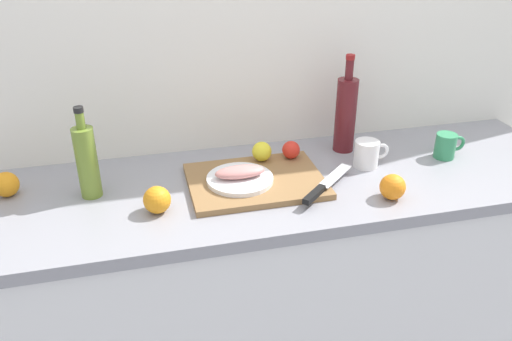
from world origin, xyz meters
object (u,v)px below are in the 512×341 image
object	(u,v)px
fish_fillet	(240,172)
coffee_mug_2	(367,154)
cutting_board	(256,182)
lemon_0	(262,151)
chef_knife	(322,187)
olive_oil_bottle	(87,161)
wine_bottle	(346,113)
coffee_mug_0	(446,146)
white_plate	(240,179)
orange_0	(6,184)

from	to	relation	value
fish_fillet	coffee_mug_2	world-z (taller)	coffee_mug_2
cutting_board	fish_fillet	size ratio (longest dim) A/B	2.70
coffee_mug_2	lemon_0	bearing A→B (deg)	165.47
chef_knife	olive_oil_bottle	bearing A→B (deg)	122.98
wine_bottle	coffee_mug_0	distance (m)	0.37
wine_bottle	coffee_mug_0	world-z (taller)	wine_bottle
lemon_0	fish_fillet	bearing A→B (deg)	-129.07
chef_knife	lemon_0	distance (m)	0.28
fish_fillet	olive_oil_bottle	size ratio (longest dim) A/B	0.55
white_plate	cutting_board	bearing A→B (deg)	3.41
cutting_board	coffee_mug_2	size ratio (longest dim) A/B	3.48
white_plate	coffee_mug_0	size ratio (longest dim) A/B	1.89
wine_bottle	white_plate	bearing A→B (deg)	-156.76
lemon_0	wine_bottle	world-z (taller)	wine_bottle
chef_knife	lemon_0	size ratio (longest dim) A/B	3.48
fish_fillet	orange_0	xyz separation A→B (m)	(-0.71, 0.12, -0.01)
chef_knife	coffee_mug_2	world-z (taller)	coffee_mug_2
fish_fillet	orange_0	size ratio (longest dim) A/B	2.04
chef_knife	fish_fillet	bearing A→B (deg)	110.92
coffee_mug_2	olive_oil_bottle	bearing A→B (deg)	178.77
cutting_board	lemon_0	xyz separation A→B (m)	(0.05, 0.13, 0.04)
lemon_0	orange_0	distance (m)	0.81
white_plate	orange_0	bearing A→B (deg)	170.48
fish_fillet	coffee_mug_0	size ratio (longest dim) A/B	1.42
coffee_mug_0	wine_bottle	bearing A→B (deg)	155.77
coffee_mug_2	orange_0	size ratio (longest dim) A/B	1.59
white_plate	olive_oil_bottle	xyz separation A→B (m)	(-0.45, 0.06, 0.09)
white_plate	coffee_mug_2	world-z (taller)	coffee_mug_2
cutting_board	olive_oil_bottle	distance (m)	0.52
lemon_0	coffee_mug_2	distance (m)	0.36
cutting_board	coffee_mug_2	xyz separation A→B (m)	(0.40, 0.04, 0.04)
fish_fillet	chef_knife	xyz separation A→B (m)	(0.23, -0.11, -0.02)
fish_fillet	wine_bottle	bearing A→B (deg)	23.24
cutting_board	white_plate	distance (m)	0.06
fish_fillet	lemon_0	distance (m)	0.17
orange_0	olive_oil_bottle	bearing A→B (deg)	-13.48
orange_0	coffee_mug_0	bearing A→B (deg)	-3.25
white_plate	wine_bottle	distance (m)	0.48
white_plate	chef_knife	world-z (taller)	chef_knife
white_plate	coffee_mug_0	world-z (taller)	coffee_mug_0
olive_oil_bottle	wine_bottle	size ratio (longest dim) A/B	0.83
fish_fillet	coffee_mug_0	bearing A→B (deg)	2.73
fish_fillet	wine_bottle	xyz separation A→B (m)	(0.42, 0.18, 0.09)
cutting_board	chef_knife	xyz separation A→B (m)	(0.18, -0.12, 0.02)
fish_fillet	lemon_0	bearing A→B (deg)	50.93
white_plate	fish_fillet	bearing A→B (deg)	90.00
olive_oil_bottle	coffee_mug_0	size ratio (longest dim) A/B	2.59
fish_fillet	orange_0	distance (m)	0.72
coffee_mug_2	white_plate	bearing A→B (deg)	-175.09
coffee_mug_2	coffee_mug_0	bearing A→B (deg)	-0.57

